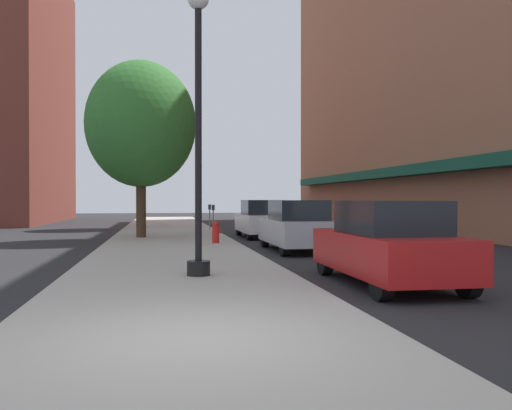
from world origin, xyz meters
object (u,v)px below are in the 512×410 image
parking_meter_far (213,215)px  car_silver (297,226)px  parking_meter_near (210,214)px  car_red (388,244)px  tree_near (141,124)px  fire_hydrant (216,232)px  lamppost (198,126)px  car_white (261,219)px  tree_mid (139,140)px

parking_meter_far → car_silver: (1.95, -8.55, -0.14)m
parking_meter_near → car_red: (1.95, -17.78, -0.14)m
parking_meter_near → car_silver: 10.66m
tree_near → car_red: bearing=-68.4°
tree_near → fire_hydrant: bearing=-52.7°
lamppost → car_red: 4.50m
car_silver → car_white: bearing=90.5°
fire_hydrant → parking_meter_near: bearing=86.5°
parking_meter_near → car_white: car_white is taller
fire_hydrant → parking_meter_far: size_ratio=0.60×
fire_hydrant → lamppost: bearing=-98.0°
parking_meter_near → car_white: size_ratio=0.30×
lamppost → tree_mid: tree_mid is taller
parking_meter_near → car_white: bearing=-63.6°
tree_near → car_silver: (5.19, -5.85, -3.98)m
tree_mid → car_white: (5.59, -8.43, -4.31)m
lamppost → car_red: (3.62, -1.18, -2.39)m
lamppost → fire_hydrant: bearing=82.0°
parking_meter_near → tree_mid: bearing=129.0°
car_white → parking_meter_far: bearing=135.2°
parking_meter_near → tree_near: 6.84m
parking_meter_near → parking_meter_far: size_ratio=1.00×
car_white → car_red: bearing=-89.1°
parking_meter_far → tree_near: (-3.24, -2.70, 3.84)m
lamppost → parking_meter_far: 14.93m
tree_mid → fire_hydrant: bearing=-76.1°
parking_meter_near → tree_mid: (-3.64, 4.50, 4.17)m
lamppost → fire_hydrant: size_ratio=7.47×
tree_mid → car_white: size_ratio=1.72×
lamppost → tree_near: size_ratio=0.81×
fire_hydrant → parking_meter_far: bearing=85.5°
fire_hydrant → tree_near: (-2.75, 3.60, 4.27)m
tree_mid → car_red: tree_mid is taller
parking_meter_far → lamppost: bearing=-96.5°
parking_meter_far → tree_mid: bearing=119.5°
fire_hydrant → car_red: 9.86m
lamppost → car_red: lamppost is taller
car_red → tree_near: bearing=112.7°
parking_meter_near → car_silver: (1.95, -10.48, -0.14)m
fire_hydrant → tree_near: size_ratio=0.11×
car_silver → fire_hydrant: bearing=138.0°
lamppost → car_red: bearing=-18.1°
fire_hydrant → tree_near: tree_near is taller
parking_meter_far → car_silver: size_ratio=0.30×
fire_hydrant → tree_near: bearing=127.3°
tree_near → lamppost: bearing=-82.5°
car_red → car_white: (0.00, 13.85, 0.00)m
car_silver → parking_meter_near: bearing=101.1°
fire_hydrant → car_red: (2.45, -9.54, 0.29)m
parking_meter_far → parking_meter_near: bearing=90.0°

